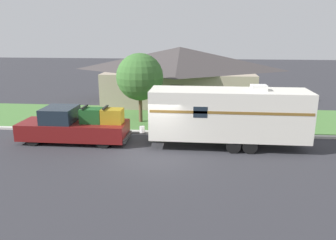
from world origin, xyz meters
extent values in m
plane|color=#2D2D33|center=(0.00, 0.00, 0.00)|extent=(120.00, 120.00, 0.00)
cube|color=beige|center=(0.00, 3.75, 0.07)|extent=(80.00, 0.30, 0.14)
cube|color=#477538|center=(0.00, 7.40, 0.01)|extent=(80.00, 7.00, 0.03)
cube|color=gray|center=(0.41, 13.38, 1.39)|extent=(12.27, 7.60, 2.77)
pyramid|color=#3D3838|center=(0.41, 13.38, 3.76)|extent=(13.25, 8.21, 1.97)
cube|color=#4C3828|center=(0.41, 9.61, 1.05)|extent=(1.00, 0.06, 2.10)
cylinder|color=black|center=(-6.84, 0.93, 0.43)|extent=(0.87, 0.28, 0.87)
cylinder|color=black|center=(-6.84, 2.62, 0.43)|extent=(0.87, 0.28, 0.87)
cylinder|color=black|center=(-2.90, 0.93, 0.43)|extent=(0.87, 0.28, 0.87)
cylinder|color=black|center=(-2.90, 2.62, 0.43)|extent=(0.87, 0.28, 0.87)
cube|color=maroon|center=(-6.14, 1.77, 0.69)|extent=(3.30, 2.05, 0.91)
cube|color=#19232D|center=(-5.55, 1.77, 1.56)|extent=(1.71, 1.89, 0.83)
cube|color=maroon|center=(-3.16, 1.77, 0.69)|extent=(2.66, 2.05, 0.91)
cube|color=#333333|center=(-1.77, 1.77, 0.36)|extent=(0.12, 1.85, 0.20)
cube|color=#194C1E|center=(-3.75, 1.77, 1.54)|extent=(1.15, 0.86, 0.80)
cube|color=black|center=(-4.12, 1.77, 2.02)|extent=(0.10, 0.95, 0.08)
cube|color=olive|center=(-2.58, 1.77, 1.54)|extent=(1.15, 0.86, 0.80)
cube|color=black|center=(-2.95, 1.77, 2.02)|extent=(0.10, 0.95, 0.08)
cylinder|color=black|center=(3.93, 0.80, 0.37)|extent=(0.75, 0.22, 0.75)
cylinder|color=black|center=(3.93, 2.75, 0.37)|extent=(0.75, 0.22, 0.75)
cylinder|color=black|center=(4.76, 0.80, 0.37)|extent=(0.75, 0.22, 0.75)
cylinder|color=black|center=(4.76, 2.75, 0.37)|extent=(0.75, 0.22, 0.75)
cube|color=silver|center=(3.69, 1.77, 1.83)|extent=(8.21, 2.23, 2.55)
cube|color=brown|center=(3.69, 0.65, 2.14)|extent=(8.05, 0.01, 0.14)
cube|color=#383838|center=(-1.00, 1.77, 0.60)|extent=(1.16, 0.12, 0.10)
cylinder|color=silver|center=(-0.94, 1.77, 0.83)|extent=(0.28, 0.28, 0.36)
cube|color=silver|center=(5.17, 1.77, 3.24)|extent=(0.80, 0.68, 0.28)
cube|color=#19232D|center=(2.21, 0.65, 2.14)|extent=(0.70, 0.01, 0.56)
cylinder|color=brown|center=(7.59, 4.81, 0.52)|extent=(0.09, 0.09, 1.04)
cube|color=black|center=(7.59, 4.81, 1.15)|extent=(0.48, 0.20, 0.22)
cylinder|color=brown|center=(-1.82, 6.24, 0.96)|extent=(0.24, 0.24, 1.93)
sphere|color=#38662D|center=(-1.82, 6.24, 3.10)|extent=(3.13, 3.13, 3.13)
camera|label=1|loc=(2.11, -15.19, 6.02)|focal=35.00mm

